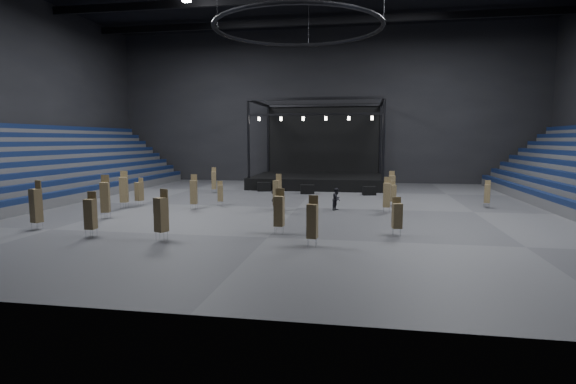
% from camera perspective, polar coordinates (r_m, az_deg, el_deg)
% --- Properties ---
extents(floor, '(50.00, 50.00, 0.00)m').
position_cam_1_polar(floor, '(33.59, 1.22, -2.00)').
color(floor, '#444447').
rests_on(floor, ground).
extents(wall_back, '(50.00, 0.20, 18.00)m').
position_cam_1_polar(wall_back, '(54.21, 4.60, 10.81)').
color(wall_back, black).
rests_on(wall_back, ground).
extents(bleachers_left, '(7.20, 40.00, 6.40)m').
position_cam_1_polar(bleachers_left, '(43.19, -30.46, 1.33)').
color(bleachers_left, '#48484A').
rests_on(bleachers_left, floor).
extents(stage, '(14.00, 10.00, 9.20)m').
position_cam_1_polar(stage, '(49.45, 4.02, 2.46)').
color(stage, black).
rests_on(stage, floor).
extents(truss_ring, '(12.30, 12.30, 5.15)m').
position_cam_1_polar(truss_ring, '(34.15, 1.28, 20.12)').
color(truss_ring, black).
rests_on(truss_ring, ceiling).
extents(flight_case_left, '(1.47, 1.03, 0.89)m').
position_cam_1_polar(flight_case_left, '(44.29, -3.05, 0.67)').
color(flight_case_left, black).
rests_on(flight_case_left, floor).
extents(flight_case_mid, '(1.38, 0.85, 0.86)m').
position_cam_1_polar(flight_case_mid, '(42.07, 2.47, 0.35)').
color(flight_case_mid, black).
rests_on(flight_case_mid, floor).
extents(flight_case_right, '(1.31, 0.88, 0.80)m').
position_cam_1_polar(flight_case_right, '(41.75, 10.27, 0.15)').
color(flight_case_right, black).
rests_on(flight_case_right, floor).
extents(chair_stack_0, '(0.64, 0.64, 2.17)m').
position_cam_1_polar(chair_stack_0, '(36.16, -18.36, 0.13)').
color(chair_stack_0, silver).
rests_on(chair_stack_0, floor).
extents(chair_stack_1, '(0.60, 0.60, 2.65)m').
position_cam_1_polar(chair_stack_1, '(31.85, -1.37, -0.04)').
color(chair_stack_1, silver).
rests_on(chair_stack_1, floor).
extents(chair_stack_2, '(0.50, 0.50, 2.37)m').
position_cam_1_polar(chair_stack_2, '(25.56, -23.78, -2.49)').
color(chair_stack_2, silver).
rests_on(chair_stack_2, floor).
extents(chair_stack_3, '(0.53, 0.53, 2.43)m').
position_cam_1_polar(chair_stack_3, '(21.33, 3.12, -3.60)').
color(chair_stack_3, silver).
rests_on(chair_stack_3, floor).
extents(chair_stack_4, '(0.51, 0.51, 1.92)m').
position_cam_1_polar(chair_stack_4, '(35.32, 13.18, -0.09)').
color(chair_stack_4, silver).
rests_on(chair_stack_4, floor).
extents(chair_stack_5, '(0.53, 0.53, 2.49)m').
position_cam_1_polar(chair_stack_5, '(31.84, 12.44, -0.31)').
color(chair_stack_5, silver).
rests_on(chair_stack_5, floor).
extents(chair_stack_6, '(0.53, 0.53, 2.44)m').
position_cam_1_polar(chair_stack_6, '(43.42, -9.39, 1.53)').
color(chair_stack_6, silver).
rests_on(chair_stack_6, floor).
extents(chair_stack_7, '(0.54, 0.54, 1.90)m').
position_cam_1_polar(chair_stack_7, '(34.85, -8.60, -0.09)').
color(chair_stack_7, silver).
rests_on(chair_stack_7, floor).
extents(chair_stack_8, '(0.67, 0.67, 2.76)m').
position_cam_1_polar(chair_stack_8, '(35.30, -20.12, 0.35)').
color(chair_stack_8, silver).
rests_on(chair_stack_8, floor).
extents(chair_stack_9, '(0.51, 0.51, 2.04)m').
position_cam_1_polar(chair_stack_9, '(36.79, 23.98, -0.14)').
color(chair_stack_9, silver).
rests_on(chair_stack_9, floor).
extents(chair_stack_10, '(0.55, 0.55, 2.34)m').
position_cam_1_polar(chair_stack_10, '(40.19, 13.06, 1.02)').
color(chair_stack_10, silver).
rests_on(chair_stack_10, floor).
extents(chair_stack_11, '(0.54, 0.54, 2.54)m').
position_cam_1_polar(chair_stack_11, '(33.44, -11.88, 0.06)').
color(chair_stack_11, silver).
rests_on(chair_stack_11, floor).
extents(chair_stack_12, '(0.56, 0.56, 2.04)m').
position_cam_1_polar(chair_stack_12, '(24.38, 13.68, -2.87)').
color(chair_stack_12, silver).
rests_on(chair_stack_12, floor).
extents(chair_stack_13, '(0.62, 0.62, 2.78)m').
position_cam_1_polar(chair_stack_13, '(28.97, -29.35, -1.42)').
color(chair_stack_13, silver).
rests_on(chair_stack_13, floor).
extents(chair_stack_14, '(0.70, 0.70, 2.59)m').
position_cam_1_polar(chair_stack_14, '(23.44, -15.79, -2.68)').
color(chair_stack_14, silver).
rests_on(chair_stack_14, floor).
extents(chair_stack_15, '(0.53, 0.53, 2.44)m').
position_cam_1_polar(chair_stack_15, '(24.14, -1.14, -2.34)').
color(chair_stack_15, silver).
rests_on(chair_stack_15, floor).
extents(chair_stack_16, '(0.65, 0.65, 2.82)m').
position_cam_1_polar(chair_stack_16, '(31.01, -22.21, -0.53)').
color(chair_stack_16, silver).
rests_on(chair_stack_16, floor).
extents(man_center, '(0.68, 0.45, 1.86)m').
position_cam_1_polar(man_center, '(32.73, -1.57, -0.58)').
color(man_center, black).
rests_on(man_center, floor).
extents(crew_member, '(0.85, 0.95, 1.61)m').
position_cam_1_polar(crew_member, '(32.47, 6.20, -0.90)').
color(crew_member, black).
rests_on(crew_member, floor).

